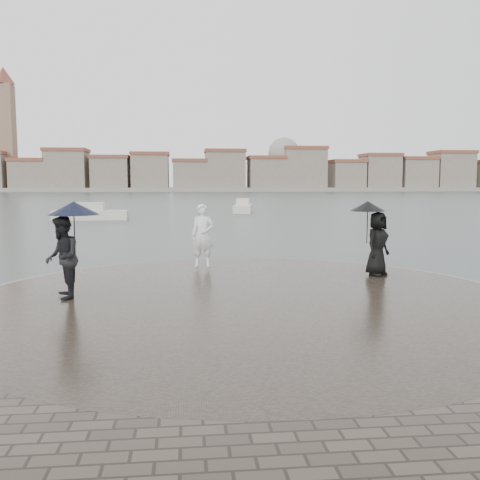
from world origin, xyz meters
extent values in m
plane|color=#2B3835|center=(0.00, 0.00, 0.00)|extent=(400.00, 400.00, 0.00)
cylinder|color=gray|center=(0.00, 3.50, 0.16)|extent=(12.50, 12.50, 0.32)
cylinder|color=#2D261E|center=(0.00, 3.50, 0.18)|extent=(11.90, 11.90, 0.36)
imported|color=white|center=(-0.78, 7.84, 1.27)|extent=(0.70, 0.50, 1.82)
imported|color=black|center=(-3.84, 3.75, 1.24)|extent=(0.85, 0.98, 1.75)
cylinder|color=black|center=(-3.59, 3.85, 1.71)|extent=(0.02, 0.02, 0.90)
cone|color=black|center=(-3.59, 3.85, 2.26)|extent=(1.07, 1.07, 0.28)
imported|color=black|center=(3.72, 5.83, 1.20)|extent=(0.97, 0.94, 1.67)
cylinder|color=black|center=(3.47, 5.93, 1.66)|extent=(0.02, 0.02, 0.90)
cone|color=black|center=(3.47, 5.93, 2.18)|extent=(0.94, 0.94, 0.26)
cube|color=gray|center=(0.00, 163.00, 0.60)|extent=(260.00, 20.00, 1.20)
cube|color=gray|center=(-48.00, 160.00, 4.50)|extent=(10.00, 10.00, 9.00)
cube|color=brown|center=(-48.00, 160.00, 9.50)|extent=(10.60, 10.60, 1.00)
cube|color=gray|center=(-37.00, 160.00, 6.00)|extent=(12.00, 10.00, 12.00)
cube|color=brown|center=(-37.00, 160.00, 12.50)|extent=(12.60, 10.60, 1.00)
cube|color=gray|center=(-24.00, 160.00, 5.00)|extent=(11.00, 10.00, 10.00)
cube|color=brown|center=(-24.00, 160.00, 10.50)|extent=(11.60, 10.60, 1.00)
cube|color=gray|center=(-12.00, 160.00, 5.50)|extent=(11.00, 10.00, 11.00)
cube|color=brown|center=(-12.00, 160.00, 11.50)|extent=(11.60, 10.60, 1.00)
cube|color=gray|center=(0.00, 160.00, 4.50)|extent=(10.00, 10.00, 9.00)
cube|color=brown|center=(0.00, 160.00, 9.50)|extent=(10.60, 10.60, 1.00)
cube|color=gray|center=(11.00, 160.00, 6.00)|extent=(12.00, 10.00, 12.00)
cube|color=brown|center=(11.00, 160.00, 12.50)|extent=(12.60, 10.60, 1.00)
cube|color=gray|center=(24.00, 160.00, 5.00)|extent=(11.00, 10.00, 10.00)
cube|color=brown|center=(24.00, 160.00, 10.50)|extent=(11.60, 10.60, 1.00)
cube|color=gray|center=(36.00, 160.00, 6.50)|extent=(13.00, 10.00, 13.00)
cube|color=brown|center=(36.00, 160.00, 13.50)|extent=(13.60, 10.60, 1.00)
cube|color=gray|center=(50.00, 160.00, 4.50)|extent=(10.00, 10.00, 9.00)
cube|color=brown|center=(50.00, 160.00, 9.50)|extent=(10.60, 10.60, 1.00)
cube|color=gray|center=(61.00, 160.00, 5.50)|extent=(11.00, 10.00, 11.00)
cube|color=brown|center=(61.00, 160.00, 11.50)|extent=(11.60, 10.60, 1.00)
cube|color=gray|center=(73.00, 160.00, 5.00)|extent=(11.00, 10.00, 10.00)
cube|color=brown|center=(73.00, 160.00, 10.50)|extent=(11.60, 10.60, 1.00)
cube|color=gray|center=(85.00, 160.00, 6.00)|extent=(12.00, 10.00, 12.00)
cube|color=brown|center=(85.00, 160.00, 12.50)|extent=(12.60, 10.60, 1.00)
cube|color=#846654|center=(-55.00, 162.00, 16.00)|extent=(5.00, 5.00, 32.00)
cone|color=brown|center=(-55.00, 162.00, 34.50)|extent=(6.80, 6.80, 5.00)
sphere|color=gray|center=(30.00, 162.00, 12.00)|extent=(10.00, 10.00, 10.00)
cube|color=beige|center=(4.13, 42.58, 0.25)|extent=(2.46, 5.68, 0.90)
cube|color=beige|center=(4.13, 42.58, 0.85)|extent=(1.50, 2.17, 0.90)
cube|color=beige|center=(-8.38, 33.38, 0.25)|extent=(5.50, 1.60, 0.90)
cube|color=beige|center=(-8.38, 33.38, 0.85)|extent=(2.00, 1.20, 0.90)
camera|label=1|loc=(-1.26, -7.61, 2.79)|focal=40.00mm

